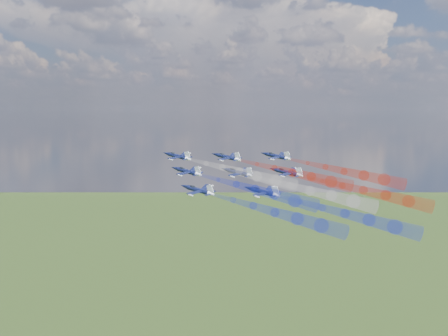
% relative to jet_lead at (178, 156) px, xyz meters
% --- Properties ---
extents(jet_lead, '(13.16, 11.95, 5.77)m').
position_rel_jet_lead_xyz_m(jet_lead, '(0.00, 0.00, 0.00)').
color(jet_lead, black).
extents(trail_lead, '(33.16, 15.03, 8.92)m').
position_rel_jet_lead_xyz_m(trail_lead, '(20.24, -7.03, -3.09)').
color(trail_lead, white).
extents(jet_inner_left, '(13.16, 11.95, 5.77)m').
position_rel_jet_lead_xyz_m(jet_inner_left, '(6.42, -10.16, -3.10)').
color(jet_inner_left, black).
extents(trail_inner_left, '(33.16, 15.03, 8.92)m').
position_rel_jet_lead_xyz_m(trail_inner_left, '(26.65, -17.19, -6.19)').
color(trail_inner_left, '#1A2CE1').
extents(jet_inner_right, '(13.16, 11.95, 5.77)m').
position_rel_jet_lead_xyz_m(jet_inner_right, '(13.75, 4.47, -0.32)').
color(jet_inner_right, black).
extents(trail_inner_right, '(33.16, 15.03, 8.92)m').
position_rel_jet_lead_xyz_m(trail_inner_right, '(33.99, -2.56, -3.42)').
color(trail_inner_right, red).
extents(jet_outer_left, '(13.16, 11.95, 5.77)m').
position_rel_jet_lead_xyz_m(jet_outer_left, '(13.63, -22.71, -6.10)').
color(jet_outer_left, black).
extents(trail_outer_left, '(33.16, 15.03, 8.92)m').
position_rel_jet_lead_xyz_m(trail_outer_left, '(33.87, -29.74, -9.19)').
color(trail_outer_left, '#1A2CE1').
extents(jet_center_third, '(13.16, 11.95, 5.77)m').
position_rel_jet_lead_xyz_m(jet_center_third, '(19.80, -6.67, -3.41)').
color(jet_center_third, black).
extents(trail_center_third, '(33.16, 15.03, 8.92)m').
position_rel_jet_lead_xyz_m(trail_center_third, '(40.03, -13.71, -6.50)').
color(trail_center_third, white).
extents(jet_outer_right, '(13.16, 11.95, 5.77)m').
position_rel_jet_lead_xyz_m(jet_outer_right, '(27.19, 11.81, -0.38)').
color(jet_outer_right, black).
extents(trail_outer_right, '(33.16, 15.03, 8.92)m').
position_rel_jet_lead_xyz_m(trail_outer_right, '(47.43, 4.78, -3.47)').
color(trail_outer_right, red).
extents(jet_rear_left, '(13.16, 11.95, 5.77)m').
position_rel_jet_lead_xyz_m(jet_rear_left, '(28.75, -17.55, -6.66)').
color(jet_rear_left, black).
extents(trail_rear_left, '(33.16, 15.03, 8.92)m').
position_rel_jet_lead_xyz_m(trail_rear_left, '(48.99, -24.58, -9.75)').
color(trail_rear_left, '#1A2CE1').
extents(jet_rear_right, '(13.16, 11.95, 5.77)m').
position_rel_jet_lead_xyz_m(jet_rear_right, '(32.57, -2.50, -3.46)').
color(jet_rear_right, black).
extents(trail_rear_right, '(33.16, 15.03, 8.92)m').
position_rel_jet_lead_xyz_m(trail_rear_right, '(52.80, -9.53, -6.56)').
color(trail_rear_right, red).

